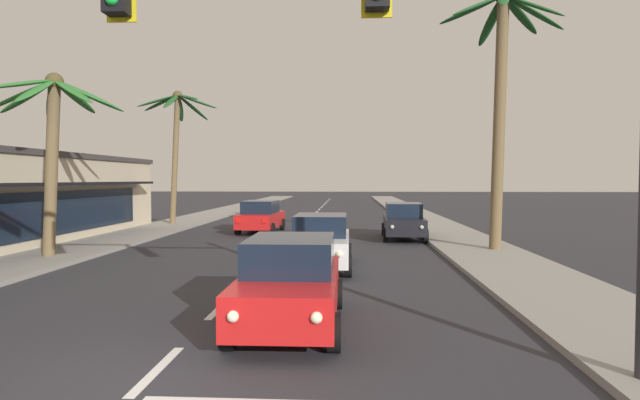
{
  "coord_description": "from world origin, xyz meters",
  "views": [
    {
      "loc": [
        2.81,
        -6.83,
        2.79
      ],
      "look_at": [
        1.97,
        8.0,
        2.2
      ],
      "focal_mm": 29.24,
      "sensor_mm": 36.0,
      "label": 1
    }
  ],
  "objects_px": {
    "sedan_lead_at_stop_bar": "(291,281)",
    "palm_right_second": "(501,80)",
    "traffic_signal_mast": "(384,18)",
    "palm_left_third": "(177,127)",
    "sedan_third_in_queue": "(321,241)",
    "sedan_oncoming_far": "(261,216)",
    "palm_left_second": "(53,125)",
    "sedan_parked_nearest_kerb": "(403,221)"
  },
  "relations": [
    {
      "from": "sedan_lead_at_stop_bar",
      "to": "sedan_parked_nearest_kerb",
      "type": "distance_m",
      "value": 15.1
    },
    {
      "from": "sedan_parked_nearest_kerb",
      "to": "sedan_lead_at_stop_bar",
      "type": "bearing_deg",
      "value": -103.91
    },
    {
      "from": "palm_right_second",
      "to": "palm_left_third",
      "type": "bearing_deg",
      "value": 146.5
    },
    {
      "from": "sedan_parked_nearest_kerb",
      "to": "palm_right_second",
      "type": "height_order",
      "value": "palm_right_second"
    },
    {
      "from": "traffic_signal_mast",
      "to": "sedan_third_in_queue",
      "type": "bearing_deg",
      "value": 98.45
    },
    {
      "from": "traffic_signal_mast",
      "to": "palm_left_third",
      "type": "xyz_separation_m",
      "value": [
        -10.77,
        23.57,
        0.95
      ]
    },
    {
      "from": "traffic_signal_mast",
      "to": "palm_right_second",
      "type": "relative_size",
      "value": 1.11
    },
    {
      "from": "palm_right_second",
      "to": "palm_left_second",
      "type": "bearing_deg",
      "value": -170.26
    },
    {
      "from": "palm_left_second",
      "to": "palm_left_third",
      "type": "bearing_deg",
      "value": 90.66
    },
    {
      "from": "traffic_signal_mast",
      "to": "sedan_lead_at_stop_bar",
      "type": "relative_size",
      "value": 2.47
    },
    {
      "from": "sedan_oncoming_far",
      "to": "sedan_lead_at_stop_bar",
      "type": "bearing_deg",
      "value": -78.43
    },
    {
      "from": "sedan_lead_at_stop_bar",
      "to": "palm_left_third",
      "type": "height_order",
      "value": "palm_left_third"
    },
    {
      "from": "sedan_lead_at_stop_bar",
      "to": "palm_right_second",
      "type": "relative_size",
      "value": 0.45
    },
    {
      "from": "sedan_lead_at_stop_bar",
      "to": "sedan_parked_nearest_kerb",
      "type": "relative_size",
      "value": 0.99
    },
    {
      "from": "sedan_parked_nearest_kerb",
      "to": "palm_left_second",
      "type": "bearing_deg",
      "value": -150.87
    },
    {
      "from": "palm_right_second",
      "to": "sedan_third_in_queue",
      "type": "bearing_deg",
      "value": -149.61
    },
    {
      "from": "sedan_oncoming_far",
      "to": "palm_left_second",
      "type": "distance_m",
      "value": 11.67
    },
    {
      "from": "traffic_signal_mast",
      "to": "palm_left_second",
      "type": "relative_size",
      "value": 1.71
    },
    {
      "from": "sedan_oncoming_far",
      "to": "palm_left_second",
      "type": "relative_size",
      "value": 0.7
    },
    {
      "from": "traffic_signal_mast",
      "to": "palm_left_third",
      "type": "bearing_deg",
      "value": 114.55
    },
    {
      "from": "sedan_parked_nearest_kerb",
      "to": "palm_left_third",
      "type": "height_order",
      "value": "palm_left_third"
    },
    {
      "from": "sedan_lead_at_stop_bar",
      "to": "palm_right_second",
      "type": "bearing_deg",
      "value": 56.64
    },
    {
      "from": "palm_left_third",
      "to": "palm_right_second",
      "type": "height_order",
      "value": "palm_right_second"
    },
    {
      "from": "sedan_lead_at_stop_bar",
      "to": "palm_left_third",
      "type": "relative_size",
      "value": 0.55
    },
    {
      "from": "sedan_third_in_queue",
      "to": "palm_left_second",
      "type": "height_order",
      "value": "palm_left_second"
    },
    {
      "from": "sedan_oncoming_far",
      "to": "sedan_parked_nearest_kerb",
      "type": "relative_size",
      "value": 1.0
    },
    {
      "from": "palm_left_second",
      "to": "palm_right_second",
      "type": "xyz_separation_m",
      "value": [
        15.83,
        2.72,
        1.89
      ]
    },
    {
      "from": "palm_left_third",
      "to": "palm_right_second",
      "type": "bearing_deg",
      "value": -33.5
    },
    {
      "from": "traffic_signal_mast",
      "to": "palm_left_second",
      "type": "bearing_deg",
      "value": 135.94
    },
    {
      "from": "sedan_lead_at_stop_bar",
      "to": "palm_left_second",
      "type": "distance_m",
      "value": 12.4
    },
    {
      "from": "palm_right_second",
      "to": "sedan_lead_at_stop_bar",
      "type": "bearing_deg",
      "value": -123.36
    },
    {
      "from": "sedan_lead_at_stop_bar",
      "to": "sedan_third_in_queue",
      "type": "distance_m",
      "value": 6.46
    },
    {
      "from": "traffic_signal_mast",
      "to": "sedan_parked_nearest_kerb",
      "type": "relative_size",
      "value": 2.44
    },
    {
      "from": "sedan_lead_at_stop_bar",
      "to": "sedan_third_in_queue",
      "type": "height_order",
      "value": "same"
    },
    {
      "from": "sedan_lead_at_stop_bar",
      "to": "palm_right_second",
      "type": "height_order",
      "value": "palm_right_second"
    },
    {
      "from": "traffic_signal_mast",
      "to": "sedan_parked_nearest_kerb",
      "type": "bearing_deg",
      "value": 83.22
    },
    {
      "from": "palm_left_second",
      "to": "sedan_parked_nearest_kerb",
      "type": "bearing_deg",
      "value": 29.13
    },
    {
      "from": "sedan_parked_nearest_kerb",
      "to": "palm_left_second",
      "type": "relative_size",
      "value": 0.7
    },
    {
      "from": "sedan_third_in_queue",
      "to": "sedan_oncoming_far",
      "type": "bearing_deg",
      "value": 109.19
    },
    {
      "from": "sedan_third_in_queue",
      "to": "sedan_parked_nearest_kerb",
      "type": "relative_size",
      "value": 0.99
    },
    {
      "from": "sedan_oncoming_far",
      "to": "palm_right_second",
      "type": "relative_size",
      "value": 0.46
    },
    {
      "from": "sedan_oncoming_far",
      "to": "palm_left_third",
      "type": "bearing_deg",
      "value": 146.62
    }
  ]
}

